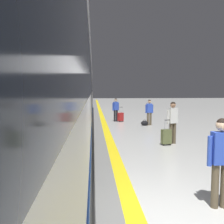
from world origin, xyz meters
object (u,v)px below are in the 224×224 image
(passenger_far, at_px, (149,110))
(duffel_bag_far, at_px, (145,123))
(traveller_foreground, at_px, (221,156))
(high_speed_train, at_px, (65,84))
(passenger_near, at_px, (173,120))
(suitcase_mid, at_px, (121,117))
(suitcase_near, at_px, (166,137))
(passenger_mid, at_px, (116,108))

(passenger_far, relative_size, duffel_bag_far, 3.59)
(traveller_foreground, xyz_separation_m, passenger_far, (1.11, 10.73, -0.05))
(passenger_far, bearing_deg, duffel_bag_far, -156.24)
(high_speed_train, distance_m, passenger_near, 6.41)
(suitcase_mid, bearing_deg, suitcase_near, -82.23)
(high_speed_train, relative_size, duffel_bag_far, 77.94)
(high_speed_train, relative_size, passenger_mid, 21.54)
(suitcase_near, bearing_deg, high_speed_train, 135.31)
(high_speed_train, xyz_separation_m, duffel_bag_far, (4.63, 1.06, -2.35))
(high_speed_train, relative_size, suitcase_mid, 33.92)
(high_speed_train, bearing_deg, suitcase_near, -44.69)
(duffel_bag_far, bearing_deg, high_speed_train, -167.10)
(high_speed_train, distance_m, duffel_bag_far, 5.30)
(suitcase_near, bearing_deg, passenger_far, 84.09)
(high_speed_train, xyz_separation_m, passenger_far, (4.95, 1.20, -1.59))
(suitcase_near, bearing_deg, passenger_mid, 99.99)
(duffel_bag_far, bearing_deg, passenger_mid, 126.75)
(suitcase_near, relative_size, passenger_mid, 0.64)
(passenger_far, xyz_separation_m, duffel_bag_far, (-0.32, -0.14, -0.76))
(high_speed_train, relative_size, passenger_near, 20.11)
(high_speed_train, relative_size, traveller_foreground, 20.51)
(duffel_bag_far, bearing_deg, suitcase_mid, 122.62)
(passenger_mid, height_order, duffel_bag_far, passenger_mid)
(high_speed_train, bearing_deg, suitcase_mid, 41.84)
(suitcase_mid, bearing_deg, high_speed_train, -138.16)
(passenger_mid, bearing_deg, passenger_near, -77.27)
(high_speed_train, distance_m, passenger_mid, 4.68)
(passenger_far, bearing_deg, high_speed_train, -166.36)
(passenger_near, height_order, suitcase_near, passenger_near)
(passenger_mid, bearing_deg, suitcase_mid, -24.73)
(suitcase_mid, relative_size, passenger_far, 0.64)
(passenger_mid, xyz_separation_m, suitcase_mid, (0.32, -0.15, -0.58))
(traveller_foreground, distance_m, passenger_far, 10.79)
(high_speed_train, distance_m, traveller_foreground, 10.39)
(traveller_foreground, bearing_deg, passenger_near, 80.99)
(suitcase_near, distance_m, passenger_mid, 7.63)
(traveller_foreground, relative_size, suitcase_near, 1.64)
(passenger_near, distance_m, suitcase_near, 0.76)
(passenger_mid, relative_size, duffel_bag_far, 3.62)
(duffel_bag_far, bearing_deg, passenger_near, -89.24)
(suitcase_mid, distance_m, passenger_far, 2.47)
(passenger_mid, distance_m, passenger_far, 2.73)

